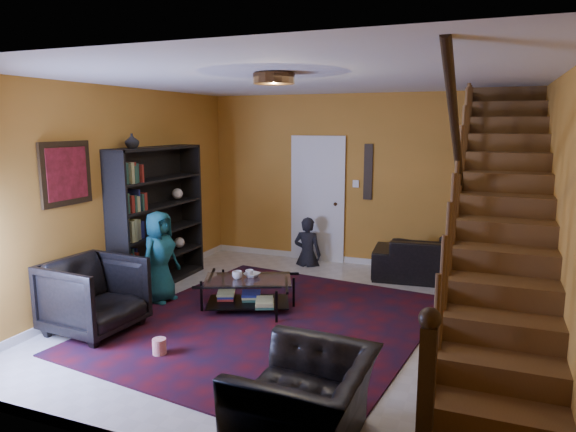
{
  "coord_description": "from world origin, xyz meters",
  "views": [
    {
      "loc": [
        1.98,
        -5.45,
        2.31
      ],
      "look_at": [
        -0.33,
        0.4,
        1.18
      ],
      "focal_mm": 32.0,
      "sensor_mm": 36.0,
      "label": 1
    }
  ],
  "objects_px": {
    "armchair_left": "(94,296)",
    "coffee_table": "(248,293)",
    "sofa": "(449,260)",
    "armchair_right": "(305,402)",
    "bookshelf": "(159,219)"
  },
  "relations": [
    {
      "from": "armchair_right",
      "to": "sofa",
      "type": "bearing_deg",
      "value": 173.42
    },
    {
      "from": "sofa",
      "to": "armchair_right",
      "type": "bearing_deg",
      "value": 76.77
    },
    {
      "from": "bookshelf",
      "to": "coffee_table",
      "type": "relative_size",
      "value": 1.63
    },
    {
      "from": "bookshelf",
      "to": "sofa",
      "type": "relative_size",
      "value": 0.91
    },
    {
      "from": "sofa",
      "to": "armchair_left",
      "type": "bearing_deg",
      "value": 39.09
    },
    {
      "from": "bookshelf",
      "to": "armchair_right",
      "type": "xyz_separation_m",
      "value": [
        3.25,
        -2.85,
        -0.63
      ]
    },
    {
      "from": "sofa",
      "to": "coffee_table",
      "type": "relative_size",
      "value": 1.79
    },
    {
      "from": "armchair_left",
      "to": "coffee_table",
      "type": "xyz_separation_m",
      "value": [
        1.31,
        1.24,
        -0.19
      ]
    },
    {
      "from": "coffee_table",
      "to": "bookshelf",
      "type": "bearing_deg",
      "value": 162.99
    },
    {
      "from": "armchair_right",
      "to": "coffee_table",
      "type": "relative_size",
      "value": 0.84
    },
    {
      "from": "armchair_right",
      "to": "coffee_table",
      "type": "xyz_separation_m",
      "value": [
        -1.59,
        2.34,
        -0.1
      ]
    },
    {
      "from": "armchair_left",
      "to": "armchair_right",
      "type": "xyz_separation_m",
      "value": [
        2.9,
        -1.1,
        -0.08
      ]
    },
    {
      "from": "sofa",
      "to": "armchair_right",
      "type": "distance_m",
      "value": 4.6
    },
    {
      "from": "bookshelf",
      "to": "coffee_table",
      "type": "distance_m",
      "value": 1.89
    },
    {
      "from": "armchair_right",
      "to": "coffee_table",
      "type": "distance_m",
      "value": 2.83
    }
  ]
}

